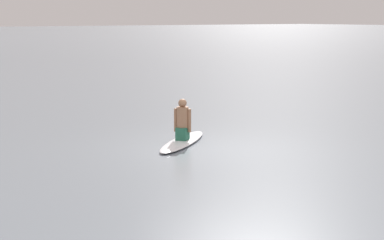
{
  "coord_description": "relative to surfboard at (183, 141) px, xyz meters",
  "views": [
    {
      "loc": [
        12.47,
        -8.99,
        3.21
      ],
      "look_at": [
        -0.52,
        0.05,
        0.64
      ],
      "focal_mm": 59.57,
      "sensor_mm": 36.0,
      "label": 1
    }
  ],
  "objects": [
    {
      "name": "ground_plane",
      "position": [
        0.83,
        0.03,
        -0.05
      ],
      "size": [
        400.0,
        400.0,
        0.0
      ],
      "primitive_type": "plane",
      "color": "gray"
    },
    {
      "name": "surfboard",
      "position": [
        0.0,
        0.0,
        0.0
      ],
      "size": [
        2.39,
        2.78,
        0.1
      ],
      "primitive_type": "ellipsoid",
      "rotation": [
        0.0,
        0.0,
        -0.9
      ],
      "color": "white",
      "rests_on": "ground"
    },
    {
      "name": "person_paddler",
      "position": [
        0.0,
        0.0,
        0.53
      ],
      "size": [
        0.44,
        0.45,
        1.06
      ],
      "rotation": [
        0.0,
        0.0,
        -0.9
      ],
      "color": "#26664C",
      "rests_on": "surfboard"
    }
  ]
}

